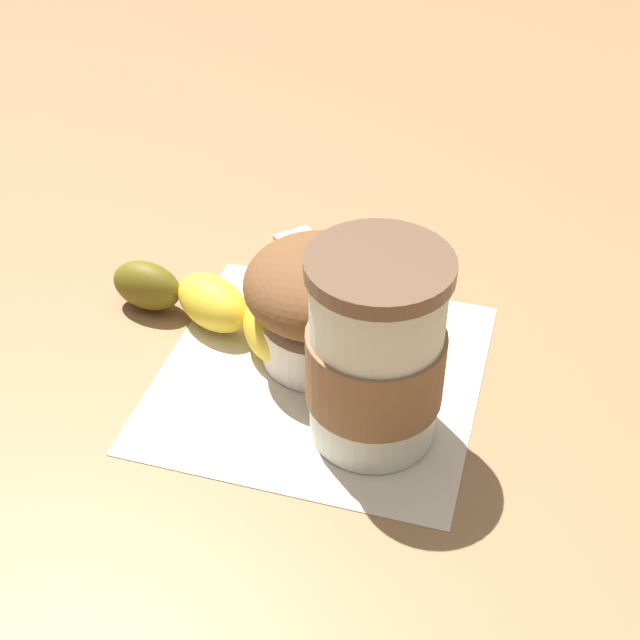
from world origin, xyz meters
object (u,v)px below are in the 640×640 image
(coffee_cup, at_px, (375,354))
(sugar_packet, at_px, (305,244))
(muffin, at_px, (319,299))
(banana, at_px, (208,307))

(coffee_cup, distance_m, sugar_packet, 0.22)
(muffin, bearing_deg, sugar_packet, -54.19)
(coffee_cup, height_order, sugar_packet, coffee_cup)
(banana, bearing_deg, sugar_packet, -91.89)
(coffee_cup, relative_size, banana, 0.78)
(muffin, relative_size, sugar_packet, 2.00)
(coffee_cup, height_order, muffin, coffee_cup)
(coffee_cup, height_order, banana, coffee_cup)
(banana, height_order, sugar_packet, banana)
(coffee_cup, xyz_separation_m, banana, (0.15, -0.03, -0.04))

